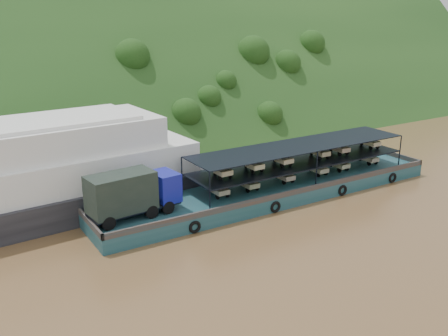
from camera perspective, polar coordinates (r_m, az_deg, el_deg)
ground at (r=45.21m, az=4.17°, el=-4.45°), size 160.00×160.00×0.00m
hillside at (r=75.99m, az=-11.90°, el=4.39°), size 140.00×39.60×39.60m
cargo_barge at (r=46.35m, az=3.64°, el=-2.22°), size 35.00×7.18×4.97m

